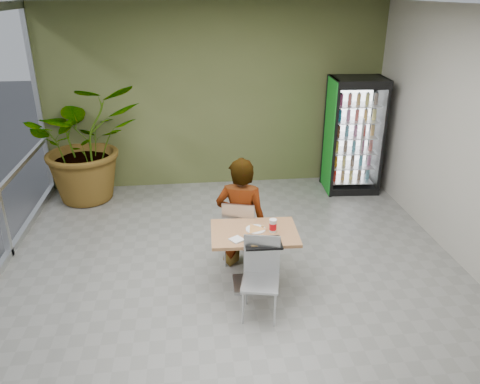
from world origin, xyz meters
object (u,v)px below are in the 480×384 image
object	(u,v)px
chair_near	(261,270)
beverage_fridge	(354,136)
seated_woman	(241,223)
potted_plant	(85,142)
chair_far	(239,228)
cafeteria_tray	(263,243)
dining_table	(254,247)
soda_cup	(273,226)

from	to	relation	value
chair_near	beverage_fridge	size ratio (longest dim) A/B	0.45
seated_woman	potted_plant	world-z (taller)	potted_plant
seated_woman	potted_plant	bearing A→B (deg)	-29.96
chair_far	chair_near	size ratio (longest dim) A/B	1.02
beverage_fridge	cafeteria_tray	bearing A→B (deg)	-120.24
chair_near	chair_far	bearing A→B (deg)	110.55
cafeteria_tray	seated_woman	bearing A→B (deg)	100.22
seated_woman	cafeteria_tray	size ratio (longest dim) A/B	4.33
seated_woman	beverage_fridge	world-z (taller)	beverage_fridge
dining_table	soda_cup	distance (m)	0.36
soda_cup	beverage_fridge	distance (m)	3.45
dining_table	seated_woman	size ratio (longest dim) A/B	0.58
chair_near	seated_woman	bearing A→B (deg)	108.73
chair_far	seated_woman	bearing A→B (deg)	-105.83
dining_table	potted_plant	bearing A→B (deg)	129.47
chair_near	beverage_fridge	distance (m)	3.97
dining_table	seated_woman	world-z (taller)	seated_woman
chair_far	beverage_fridge	xyz separation A→B (m)	(2.28, 2.33, 0.46)
chair_near	dining_table	bearing A→B (deg)	103.80
cafeteria_tray	chair_near	bearing A→B (deg)	-104.75
chair_far	beverage_fridge	world-z (taller)	beverage_fridge
dining_table	beverage_fridge	size ratio (longest dim) A/B	0.52
chair_near	potted_plant	xyz separation A→B (m)	(-2.44, 3.44, 0.48)
soda_cup	beverage_fridge	world-z (taller)	beverage_fridge
chair_near	seated_woman	world-z (taller)	seated_woman
soda_cup	potted_plant	distance (m)	3.99
chair_far	soda_cup	bearing A→B (deg)	139.31
chair_near	soda_cup	world-z (taller)	soda_cup
seated_woman	beverage_fridge	bearing A→B (deg)	-118.48
chair_far	potted_plant	xyz separation A→B (m)	(-2.31, 2.47, 0.47)
dining_table	soda_cup	size ratio (longest dim) A/B	6.61
dining_table	chair_near	xyz separation A→B (m)	(0.01, -0.48, -0.01)
dining_table	potted_plant	distance (m)	3.86
dining_table	seated_woman	distance (m)	0.54
beverage_fridge	seated_woman	bearing A→B (deg)	-130.80
seated_woman	cafeteria_tray	xyz separation A→B (m)	(0.15, -0.83, 0.17)
soda_cup	chair_near	bearing A→B (deg)	-114.36
chair_near	seated_woman	distance (m)	1.02
dining_table	chair_near	world-z (taller)	chair_near
cafeteria_tray	dining_table	bearing A→B (deg)	100.27
dining_table	potted_plant	size ratio (longest dim) A/B	0.52
cafeteria_tray	soda_cup	bearing A→B (deg)	60.00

